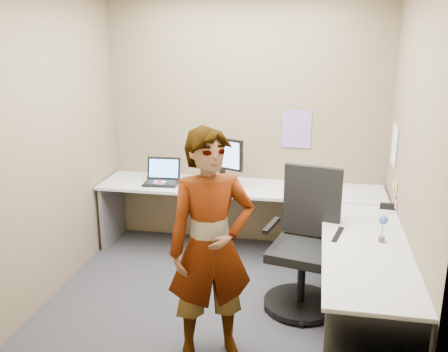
% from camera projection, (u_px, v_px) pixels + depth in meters
% --- Properties ---
extents(ground, '(3.00, 3.00, 0.00)m').
position_uv_depth(ground, '(222.00, 296.00, 4.49)').
color(ground, '#2A2A30').
rests_on(ground, ground).
extents(wall_back, '(3.00, 0.00, 3.00)m').
position_uv_depth(wall_back, '(245.00, 122.00, 5.34)').
color(wall_back, brown).
rests_on(wall_back, ground).
extents(wall_right, '(0.00, 2.70, 2.70)m').
position_uv_depth(wall_right, '(412.00, 158.00, 3.84)').
color(wall_right, brown).
rests_on(wall_right, ground).
extents(wall_left, '(0.00, 2.70, 2.70)m').
position_uv_depth(wall_left, '(55.00, 142.00, 4.38)').
color(wall_left, brown).
rests_on(wall_left, ground).
extents(desk, '(2.98, 2.58, 0.73)m').
position_uv_depth(desk, '(276.00, 222.00, 4.61)').
color(desk, '#BBBBBB').
rests_on(desk, ground).
extents(paper_ream, '(0.36, 0.32, 0.06)m').
position_uv_depth(paper_ream, '(222.00, 184.00, 5.17)').
color(paper_ream, red).
rests_on(paper_ream, desk).
extents(monitor, '(0.45, 0.24, 0.46)m').
position_uv_depth(monitor, '(222.00, 156.00, 5.11)').
color(monitor, black).
rests_on(monitor, paper_ream).
extents(laptop, '(0.38, 0.32, 0.26)m').
position_uv_depth(laptop, '(162.00, 177.00, 5.32)').
color(laptop, black).
rests_on(laptop, desk).
extents(trackball_mouse, '(0.12, 0.08, 0.07)m').
position_uv_depth(trackball_mouse, '(160.00, 183.00, 5.22)').
color(trackball_mouse, '#B7B7BC').
rests_on(trackball_mouse, desk).
extents(origami, '(0.10, 0.10, 0.06)m').
position_uv_depth(origami, '(235.00, 185.00, 5.14)').
color(origami, white).
rests_on(origami, desk).
extents(stapler, '(0.15, 0.05, 0.05)m').
position_uv_depth(stapler, '(389.00, 206.00, 4.53)').
color(stapler, black).
rests_on(stapler, desk).
extents(flower, '(0.07, 0.07, 0.22)m').
position_uv_depth(flower, '(383.00, 224.00, 3.80)').
color(flower, brown).
rests_on(flower, desk).
extents(calendar_purple, '(0.30, 0.01, 0.40)m').
position_uv_depth(calendar_purple, '(297.00, 129.00, 5.24)').
color(calendar_purple, '#846BB7').
rests_on(calendar_purple, wall_back).
extents(calendar_white, '(0.01, 0.28, 0.38)m').
position_uv_depth(calendar_white, '(394.00, 145.00, 4.72)').
color(calendar_white, white).
rests_on(calendar_white, wall_right).
extents(sticky_note_a, '(0.01, 0.07, 0.07)m').
position_uv_depth(sticky_note_a, '(396.00, 186.00, 4.47)').
color(sticky_note_a, '#F2E059').
rests_on(sticky_note_a, wall_right).
extents(sticky_note_b, '(0.01, 0.07, 0.07)m').
position_uv_depth(sticky_note_b, '(394.00, 198.00, 4.56)').
color(sticky_note_b, pink).
rests_on(sticky_note_b, wall_right).
extents(sticky_note_c, '(0.01, 0.07, 0.07)m').
position_uv_depth(sticky_note_c, '(396.00, 205.00, 4.45)').
color(sticky_note_c, pink).
rests_on(sticky_note_c, wall_right).
extents(sticky_note_d, '(0.01, 0.07, 0.07)m').
position_uv_depth(sticky_note_d, '(394.00, 185.00, 4.62)').
color(sticky_note_d, '#F2E059').
rests_on(sticky_note_d, wall_right).
extents(office_chair, '(0.66, 0.64, 1.18)m').
position_uv_depth(office_chair, '(305.00, 253.00, 4.22)').
color(office_chair, black).
rests_on(office_chair, ground).
extents(person, '(0.73, 0.62, 1.69)m').
position_uv_depth(person, '(211.00, 247.00, 3.48)').
color(person, '#999399').
rests_on(person, ground).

